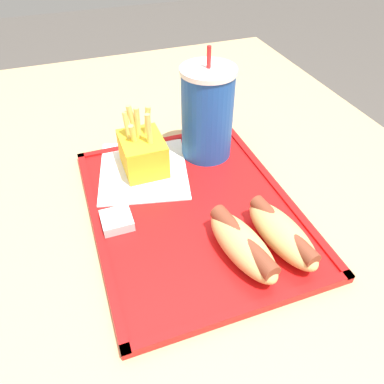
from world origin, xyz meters
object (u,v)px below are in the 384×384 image
object	(u,v)px
hot_dog_far	(282,233)
hot_dog_near	(242,244)
sauce_cup_mayo	(117,220)
fries_carton	(143,152)
soda_cup	(207,113)

from	to	relation	value
hot_dog_far	hot_dog_near	world-z (taller)	same
hot_dog_near	sauce_cup_mayo	world-z (taller)	hot_dog_near
hot_dog_near	fries_carton	world-z (taller)	fries_carton
hot_dog_near	sauce_cup_mayo	bearing A→B (deg)	-128.26
hot_dog_far	fries_carton	xyz separation A→B (m)	(-0.24, -0.14, 0.01)
soda_cup	hot_dog_near	distance (m)	0.26
hot_dog_far	sauce_cup_mayo	xyz separation A→B (m)	(-0.12, -0.21, -0.01)
soda_cup	sauce_cup_mayo	size ratio (longest dim) A/B	4.39
hot_dog_far	sauce_cup_mayo	size ratio (longest dim) A/B	3.18
hot_dog_far	soda_cup	bearing A→B (deg)	-176.38
soda_cup	hot_dog_far	world-z (taller)	soda_cup
soda_cup	hot_dog_near	world-z (taller)	soda_cup
hot_dog_near	soda_cup	bearing A→B (deg)	169.75
soda_cup	sauce_cup_mayo	xyz separation A→B (m)	(0.13, -0.19, -0.07)
hot_dog_far	fries_carton	bearing A→B (deg)	-150.10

